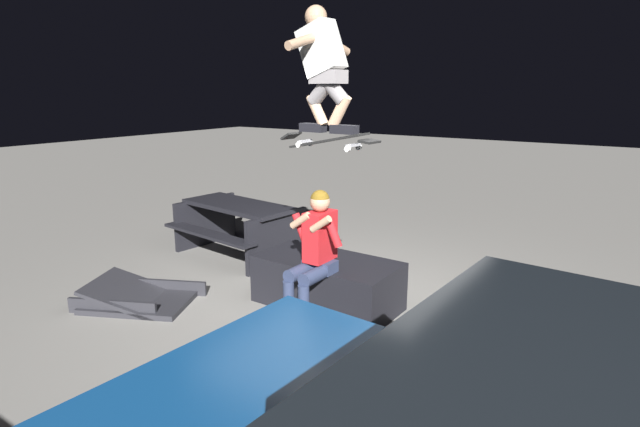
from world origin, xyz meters
The scene contains 8 objects.
ground_plane centered at (0.00, 0.00, 0.00)m, with size 40.00×40.00×0.00m, color gray.
ledge_box_main centered at (0.28, -0.04, 0.27)m, with size 1.54×0.79×0.53m, color black.
person_sitting_on_ledge centered at (0.14, 0.42, 0.77)m, with size 0.59×0.75×1.37m.
skateboard centered at (0.02, 0.36, 1.85)m, with size 1.03×0.26×0.18m.
skater_airborne centered at (0.07, 0.35, 2.54)m, with size 0.63×0.89×1.12m.
kicker_ramp centered at (2.02, 1.09, 0.06)m, with size 1.32×1.17×0.35m.
picnic_table_back centered at (2.30, -0.83, 0.50)m, with size 1.84×1.52×0.75m.
trash_bin centered at (-2.40, 1.14, 0.44)m, with size 0.58×0.58×0.86m.
Camera 1 is at (-2.54, 4.30, 2.31)m, focal length 28.33 mm.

